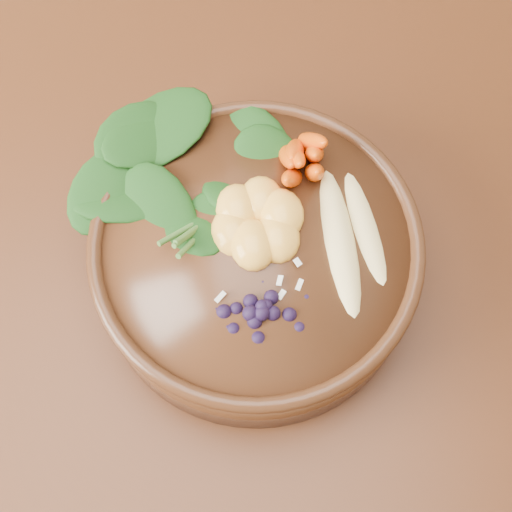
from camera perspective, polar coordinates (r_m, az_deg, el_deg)
ground at (r=1.50m, az=-10.12°, el=-9.41°), size 4.00×4.00×0.00m
dining_table at (r=0.89m, az=-16.99°, el=0.56°), size 1.60×0.90×0.75m
stoneware_bowl at (r=0.70m, az=0.00°, el=-0.32°), size 0.34×0.34×0.08m
kale_heap at (r=0.67m, az=-4.45°, el=6.81°), size 0.22×0.20×0.05m
carrot_cluster at (r=0.66m, az=4.57°, el=9.45°), size 0.07×0.07×0.09m
banana_halves at (r=0.66m, az=7.89°, el=2.28°), size 0.06×0.17×0.03m
mandarin_cluster at (r=0.65m, az=0.11°, el=3.26°), size 0.10×0.11×0.03m
blueberry_pile at (r=0.62m, az=0.58°, el=-3.61°), size 0.15×0.12×0.04m
coconut_flakes at (r=0.65m, az=0.28°, el=-0.51°), size 0.11×0.08×0.01m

